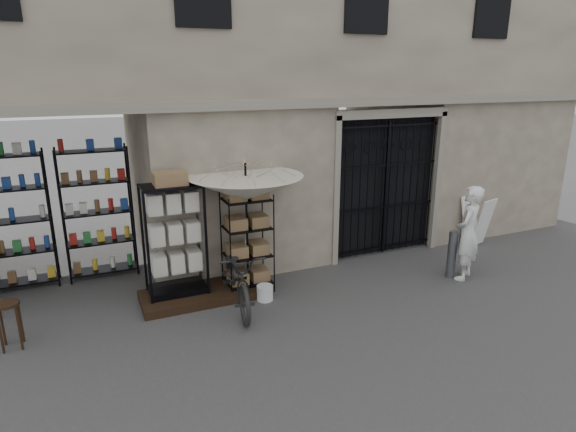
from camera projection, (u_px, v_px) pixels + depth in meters
name	position (u px, v px, depth m)	size (l,w,h in m)	color
ground	(366.00, 311.00, 7.93)	(80.00, 80.00, 0.00)	black
main_building	(273.00, 37.00, 10.15)	(14.00, 4.00, 9.00)	#9E917A
shop_recess	(58.00, 211.00, 8.23)	(3.00, 1.70, 3.00)	black
shop_shelving	(57.00, 218.00, 8.72)	(2.70, 0.50, 2.50)	black
iron_gate	(382.00, 185.00, 10.17)	(2.50, 0.21, 3.00)	black
step_platform	(200.00, 295.00, 8.34)	(2.00, 0.90, 0.15)	black
display_cabinet	(175.00, 245.00, 8.05)	(1.08, 0.87, 2.04)	black
wire_rack	(247.00, 244.00, 8.47)	(0.93, 0.78, 1.80)	black
market_umbrella	(246.00, 181.00, 8.12)	(1.78, 1.81, 2.79)	black
white_bucket	(265.00, 293.00, 8.28)	(0.28, 0.28, 0.27)	silver
bicycle	(239.00, 306.00, 8.11)	(0.70, 1.05, 2.00)	black
wooden_stool	(10.00, 324.00, 6.78)	(0.41, 0.41, 0.70)	black
steel_bollard	(452.00, 254.00, 9.13)	(0.17, 0.17, 0.92)	slate
shopkeeper	(463.00, 278.00, 9.22)	(0.66, 1.80, 0.43)	silver
easel_sign	(477.00, 221.00, 10.85)	(0.66, 0.71, 1.09)	silver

